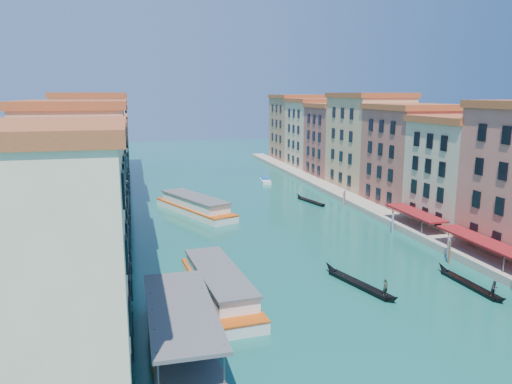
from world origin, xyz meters
TOP-DOWN VIEW (x-y plane):
  - left_bank_palazzos at (-26.00, 64.68)m, footprint 12.80×128.40m
  - right_bank_palazzos at (30.00, 65.00)m, footprint 12.80×128.40m
  - quay at (22.00, 65.00)m, footprint 4.00×140.00m
  - restaurant_awnings at (22.19, 23.00)m, footprint 3.20×44.55m
  - vaporetto_stop at (-16.00, 12.00)m, footprint 5.40×16.40m
  - mooring_poles_right at (19.10, 28.80)m, footprint 1.44×54.24m
  - mooring_poles_left at (-18.50, 12.00)m, footprint 0.24×8.24m
  - vaporetto_near at (-11.10, 21.89)m, footprint 5.86×19.58m
  - vaporetto_far at (-8.82, 59.36)m, footprint 12.32×20.81m
  - gondola_fore at (4.28, 20.70)m, footprint 4.23×12.01m
  - gondola_right at (16.01, 17.47)m, footprint 1.36×11.30m
  - gondola_far at (14.15, 62.80)m, footprint 3.16×10.35m
  - motorboat_mid at (-5.54, 56.10)m, footprint 2.84×7.01m
  - motorboat_far at (11.49, 86.33)m, footprint 2.84×6.57m

SIDE VIEW (x-z plane):
  - gondola_far at x=14.15m, z-range -0.44..1.04m
  - gondola_fore at x=4.28m, z-range -0.81..1.63m
  - gondola_right at x=16.01m, z-range -0.70..1.56m
  - quay at x=22.00m, z-range 0.00..1.00m
  - motorboat_far at x=11.49m, z-range -0.15..1.17m
  - motorboat_mid at x=-5.54m, z-range -0.16..1.26m
  - vaporetto_near at x=-11.10m, z-range -0.14..2.73m
  - mooring_poles_right at x=19.10m, z-range -0.30..2.90m
  - mooring_poles_left at x=-18.50m, z-range -0.30..2.90m
  - vaporetto_far at x=-8.82m, z-range -0.15..2.91m
  - vaporetto_stop at x=-16.00m, z-range -0.38..3.27m
  - restaurant_awnings at x=22.19m, z-range 1.43..4.55m
  - left_bank_palazzos at x=-26.00m, z-range -0.79..20.21m
  - right_bank_palazzos at x=30.00m, z-range -0.75..20.25m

